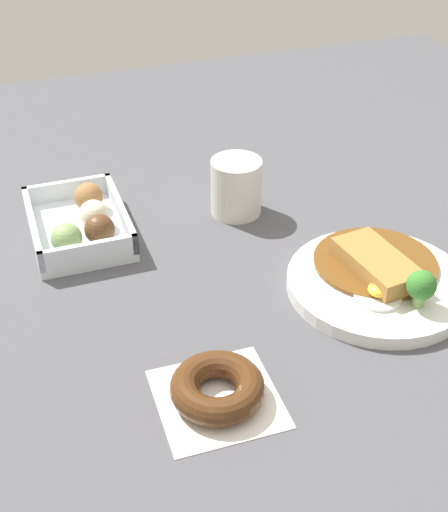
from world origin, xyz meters
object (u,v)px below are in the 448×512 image
Objects in this scene: donut_box at (82,224)px; coffee_mug at (236,187)px; curry_plate at (378,279)px; chocolate_ring_donut at (217,388)px.

coffee_mug reaches higher than donut_box.
coffee_mug is at bearing -91.90° from donut_box.
coffee_mug is (-0.01, -0.23, 0.02)m from donut_box.
curry_plate is 0.42m from donut_box.
donut_box is 1.43× the size of chocolate_ring_donut.
curry_plate reaches higher than chocolate_ring_donut.
chocolate_ring_donut is at bearing -167.72° from donut_box.
curry_plate reaches higher than donut_box.
donut_box is at bearing 53.58° from curry_plate.
coffee_mug is at bearing -23.10° from chocolate_ring_donut.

